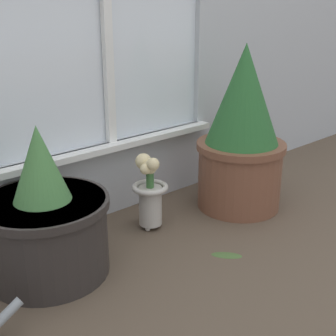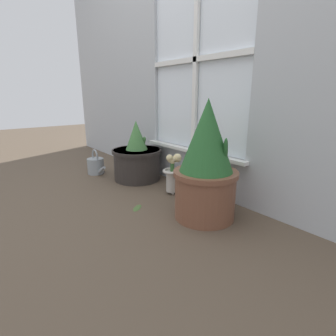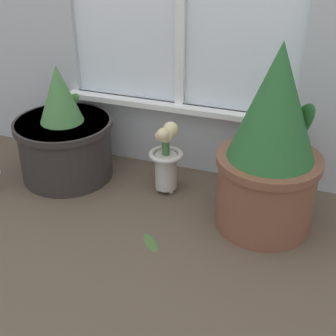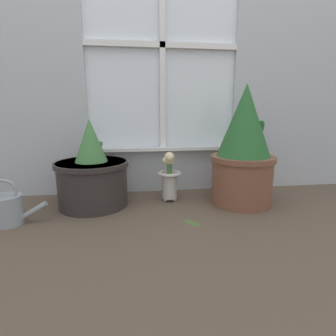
{
  "view_description": "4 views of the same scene",
  "coord_description": "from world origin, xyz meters",
  "px_view_note": "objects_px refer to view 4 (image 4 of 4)",
  "views": [
    {
      "loc": [
        -1.04,
        -0.9,
        0.86
      ],
      "look_at": [
        0.06,
        0.34,
        0.26
      ],
      "focal_mm": 50.0,
      "sensor_mm": 36.0,
      "label": 1
    },
    {
      "loc": [
        1.44,
        -0.76,
        0.71
      ],
      "look_at": [
        -0.01,
        0.37,
        0.19
      ],
      "focal_mm": 28.0,
      "sensor_mm": 36.0,
      "label": 2
    },
    {
      "loc": [
        0.58,
        -1.18,
        1.07
      ],
      "look_at": [
        0.05,
        0.34,
        0.14
      ],
      "focal_mm": 50.0,
      "sensor_mm": 36.0,
      "label": 3
    },
    {
      "loc": [
        -0.19,
        -1.14,
        0.55
      ],
      "look_at": [
        0.0,
        0.36,
        0.21
      ],
      "focal_mm": 28.0,
      "sensor_mm": 36.0,
      "label": 4
    }
  ],
  "objects_px": {
    "potted_plant_right": "(243,150)",
    "flower_vase": "(169,176)",
    "potted_plant_left": "(92,175)",
    "watering_can": "(7,209)"
  },
  "relations": [
    {
      "from": "potted_plant_right",
      "to": "flower_vase",
      "type": "relative_size",
      "value": 2.33
    },
    {
      "from": "potted_plant_left",
      "to": "potted_plant_right",
      "type": "bearing_deg",
      "value": -4.68
    },
    {
      "from": "potted_plant_left",
      "to": "watering_can",
      "type": "height_order",
      "value": "potted_plant_left"
    },
    {
      "from": "flower_vase",
      "to": "watering_can",
      "type": "height_order",
      "value": "flower_vase"
    },
    {
      "from": "potted_plant_left",
      "to": "flower_vase",
      "type": "bearing_deg",
      "value": 3.1
    },
    {
      "from": "potted_plant_right",
      "to": "watering_can",
      "type": "relative_size",
      "value": 2.59
    },
    {
      "from": "potted_plant_right",
      "to": "watering_can",
      "type": "xyz_separation_m",
      "value": [
        -1.25,
        -0.14,
        -0.24
      ]
    },
    {
      "from": "watering_can",
      "to": "potted_plant_right",
      "type": "bearing_deg",
      "value": 6.6
    },
    {
      "from": "potted_plant_left",
      "to": "flower_vase",
      "type": "xyz_separation_m",
      "value": [
        0.45,
        0.02,
        -0.03
      ]
    },
    {
      "from": "potted_plant_right",
      "to": "flower_vase",
      "type": "height_order",
      "value": "potted_plant_right"
    }
  ]
}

